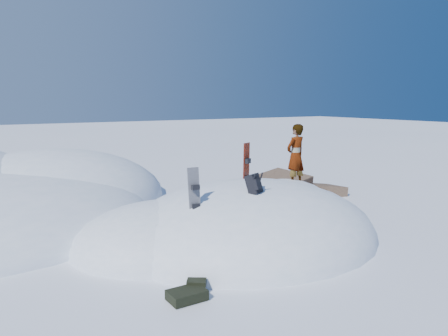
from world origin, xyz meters
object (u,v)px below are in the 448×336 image
person (296,156)px  snowboard_red (247,172)px  snowboard_dark (195,199)px  backpack (254,184)px

person → snowboard_red: bearing=-5.3°
snowboard_red → person: person is taller
snowboard_red → snowboard_dark: size_ratio=1.14×
snowboard_red → person: 1.88m
snowboard_dark → backpack: bearing=-4.1°
backpack → snowboard_red: bearing=35.4°
snowboard_dark → backpack: (1.45, -0.24, 0.23)m
snowboard_red → snowboard_dark: (-2.27, -1.28, -0.23)m
backpack → person: (2.67, 1.64, 0.31)m
snowboard_red → person: size_ratio=0.87×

